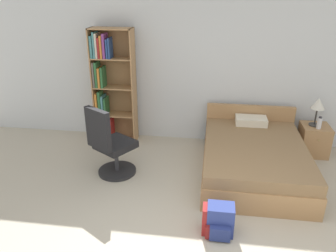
% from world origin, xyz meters
% --- Properties ---
extents(wall_back, '(9.00, 0.06, 2.60)m').
position_xyz_m(wall_back, '(0.00, 3.23, 1.30)').
color(wall_back, silver).
rests_on(wall_back, ground_plane).
extents(bookshelf, '(0.70, 0.31, 1.97)m').
position_xyz_m(bookshelf, '(-1.80, 2.95, 0.99)').
color(bookshelf, '#AD7F51').
rests_on(bookshelf, ground_plane).
extents(bed, '(1.45, 2.01, 0.74)m').
position_xyz_m(bed, '(0.61, 2.16, 0.25)').
color(bed, '#AD7F51').
rests_on(bed, ground_plane).
extents(office_chair, '(0.69, 0.72, 1.09)m').
position_xyz_m(office_chair, '(-1.45, 1.78, 0.48)').
color(office_chair, '#232326').
rests_on(office_chair, ground_plane).
extents(nightstand, '(0.44, 0.46, 0.50)m').
position_xyz_m(nightstand, '(1.64, 2.89, 0.25)').
color(nightstand, '#AD7F51').
rests_on(nightstand, ground_plane).
extents(table_lamp, '(0.21, 0.21, 0.46)m').
position_xyz_m(table_lamp, '(1.61, 2.91, 0.85)').
color(table_lamp, '#333333').
rests_on(table_lamp, nightstand).
extents(water_bottle, '(0.07, 0.07, 0.20)m').
position_xyz_m(water_bottle, '(1.64, 2.78, 0.60)').
color(water_bottle, silver).
rests_on(water_bottle, nightstand).
extents(backpack_blue, '(0.30, 0.29, 0.36)m').
position_xyz_m(backpack_blue, '(0.12, 0.75, 0.17)').
color(backpack_blue, navy).
rests_on(backpack_blue, ground_plane).
extents(backpack_red, '(0.33, 0.24, 0.34)m').
position_xyz_m(backpack_red, '(0.08, 0.74, 0.16)').
color(backpack_red, maroon).
rests_on(backpack_red, ground_plane).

